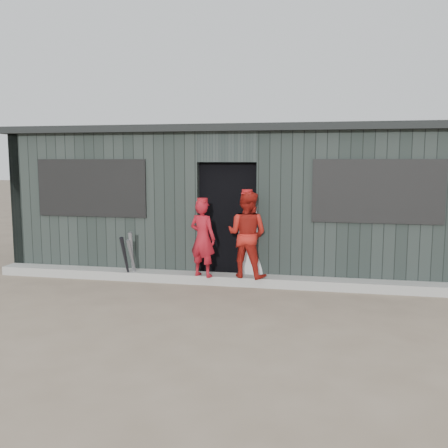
% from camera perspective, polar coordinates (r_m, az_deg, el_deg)
% --- Properties ---
extents(ground, '(80.00, 80.00, 0.00)m').
position_cam_1_polar(ground, '(6.62, -3.16, -10.59)').
color(ground, '#72604E').
rests_on(ground, ground).
extents(curb, '(8.00, 0.36, 0.15)m').
position_cam_1_polar(curb, '(8.30, 0.03, -6.33)').
color(curb, gray).
rests_on(curb, ground).
extents(bat_left, '(0.08, 0.22, 0.84)m').
position_cam_1_polar(bat_left, '(8.59, -10.46, -3.63)').
color(bat_left, gray).
rests_on(bat_left, ground).
extents(bat_mid, '(0.15, 0.26, 0.72)m').
position_cam_1_polar(bat_mid, '(8.59, -10.43, -4.03)').
color(bat_mid, slate).
rests_on(bat_mid, ground).
extents(bat_right, '(0.08, 0.35, 0.79)m').
position_cam_1_polar(bat_right, '(8.50, -11.19, -3.95)').
color(bat_right, black).
rests_on(bat_right, ground).
extents(player_red_left, '(0.53, 0.44, 1.26)m').
position_cam_1_polar(player_red_left, '(8.08, -2.46, -1.64)').
color(player_red_left, maroon).
rests_on(player_red_left, curb).
extents(player_red_right, '(0.79, 0.68, 1.40)m').
position_cam_1_polar(player_red_right, '(8.03, 2.64, -1.18)').
color(player_red_right, '#A61C14').
rests_on(player_red_right, curb).
extents(player_grey_back, '(0.68, 0.49, 1.29)m').
position_cam_1_polar(player_grey_back, '(8.41, 3.23, -2.19)').
color(player_grey_back, silver).
rests_on(player_grey_back, ground).
extents(dugout, '(8.30, 3.30, 2.62)m').
position_cam_1_polar(dugout, '(9.76, 2.00, 2.92)').
color(dugout, black).
rests_on(dugout, ground).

